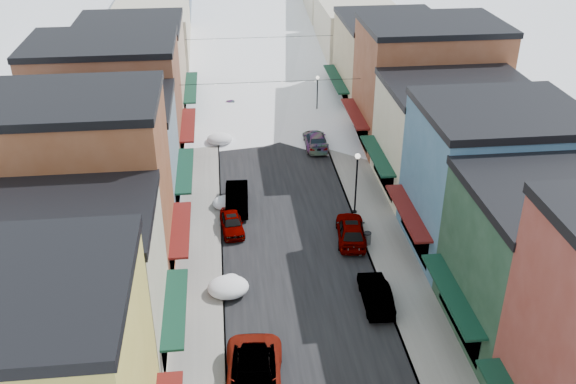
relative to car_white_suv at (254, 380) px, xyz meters
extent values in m
cube|color=black|center=(3.62, 50.95, -0.89)|extent=(10.00, 160.00, 0.01)
cube|color=gray|center=(-2.98, 50.95, -0.82)|extent=(3.20, 160.00, 0.15)
cube|color=gray|center=(10.22, 50.95, -0.82)|extent=(3.20, 160.00, 0.15)
cube|color=slate|center=(-1.43, 50.95, -0.82)|extent=(0.10, 160.00, 0.15)
cube|color=slate|center=(8.67, 50.95, -0.82)|extent=(0.10, 160.00, 0.15)
cube|color=#BEB899|center=(-9.58, 3.45, 3.60)|extent=(10.00, 8.00, 9.00)
cube|color=black|center=(-9.58, 3.45, 8.35)|extent=(10.20, 8.20, 0.50)
cube|color=#0E3323|center=(-3.98, 3.45, 2.30)|extent=(1.20, 6.80, 0.15)
cube|color=brown|center=(-10.08, 11.45, 5.10)|extent=(11.00, 8.00, 12.00)
cube|color=black|center=(-10.08, 11.45, 11.35)|extent=(11.20, 8.20, 0.50)
cube|color=#59110F|center=(-3.98, 11.45, 2.30)|extent=(1.20, 6.80, 0.15)
cube|color=slate|center=(-9.58, 19.95, 3.35)|extent=(10.00, 9.00, 8.50)
cube|color=black|center=(-9.58, 19.95, 7.85)|extent=(10.20, 9.20, 0.50)
cube|color=#0E3323|center=(-3.98, 19.95, 2.30)|extent=(1.20, 7.65, 0.15)
cube|color=brown|center=(-10.58, 28.95, 4.35)|extent=(12.00, 9.00, 10.50)
cube|color=black|center=(-10.58, 28.95, 9.85)|extent=(12.20, 9.20, 0.50)
cube|color=#59110F|center=(-3.98, 28.95, 2.30)|extent=(1.20, 7.65, 0.15)
cube|color=tan|center=(-9.58, 38.95, 3.85)|extent=(10.00, 11.00, 9.50)
cube|color=black|center=(-9.58, 38.95, 8.85)|extent=(10.20, 11.20, 0.50)
cube|color=#0E3323|center=(-3.98, 38.95, 2.30)|extent=(1.20, 9.35, 0.15)
cube|color=#1C3B28|center=(16.82, 2.95, 3.60)|extent=(10.00, 9.00, 9.00)
cube|color=black|center=(16.82, 2.95, 8.35)|extent=(10.20, 9.20, 0.50)
cube|color=#0E3323|center=(11.22, 2.95, 2.30)|extent=(1.20, 7.65, 0.15)
cube|color=#3C6788|center=(16.82, 11.95, 4.10)|extent=(10.00, 9.00, 10.00)
cube|color=black|center=(16.82, 11.95, 9.35)|extent=(10.20, 9.20, 0.50)
cube|color=#59110F|center=(11.22, 11.95, 2.30)|extent=(1.20, 7.65, 0.15)
cube|color=beige|center=(17.32, 20.95, 3.35)|extent=(11.00, 9.00, 8.50)
cube|color=black|center=(17.32, 20.95, 7.85)|extent=(11.20, 9.20, 0.50)
cube|color=#0E3323|center=(11.22, 20.95, 2.30)|extent=(1.20, 7.65, 0.15)
cube|color=brown|center=(17.82, 29.95, 4.60)|extent=(12.00, 9.00, 11.00)
cube|color=black|center=(17.82, 29.95, 10.35)|extent=(12.20, 9.20, 0.50)
cube|color=#59110F|center=(11.22, 29.95, 2.30)|extent=(1.20, 7.65, 0.15)
cube|color=tan|center=(16.82, 39.95, 3.60)|extent=(10.00, 11.00, 9.00)
cube|color=black|center=(16.82, 39.95, 8.35)|extent=(10.20, 11.20, 0.50)
cube|color=#0E3323|center=(11.22, 39.95, 2.30)|extent=(1.20, 9.35, 0.15)
cube|color=gray|center=(-8.88, 52.95, 3.10)|extent=(9.00, 13.00, 8.00)
cube|color=gray|center=(16.12, 52.95, 3.10)|extent=(9.00, 13.00, 8.00)
cube|color=gray|center=(-8.88, 66.95, 3.10)|extent=(9.00, 13.00, 8.00)
cube|color=gray|center=(16.12, 66.95, 3.10)|extent=(9.00, 13.00, 8.00)
cylinder|color=black|center=(3.62, 30.95, 5.30)|extent=(16.40, 0.04, 0.04)
cylinder|color=black|center=(3.62, 45.95, 5.30)|extent=(16.40, 0.04, 0.04)
imported|color=#BCBCBE|center=(0.00, 0.00, 0.00)|extent=(3.44, 6.65, 1.79)
imported|color=gray|center=(-0.63, 16.01, -0.23)|extent=(1.92, 4.04, 1.33)
imported|color=black|center=(-0.12, 19.41, -0.08)|extent=(1.92, 5.00, 1.62)
imported|color=gray|center=(-0.11, 39.45, -0.21)|extent=(2.13, 4.80, 1.37)
imported|color=black|center=(7.92, 6.54, -0.15)|extent=(1.71, 4.56, 1.49)
imported|color=gray|center=(7.82, 13.82, -0.05)|extent=(2.56, 5.14, 1.68)
imported|color=black|center=(7.63, 29.93, -0.17)|extent=(2.14, 5.06, 1.46)
imported|color=gray|center=(2.33, 53.20, -0.13)|extent=(2.08, 4.60, 1.53)
imported|color=white|center=(4.22, 60.81, -0.08)|extent=(3.28, 6.11, 1.63)
cylinder|color=#515356|center=(8.82, 12.97, -0.31)|extent=(0.50, 0.50, 0.87)
cylinder|color=black|center=(8.82, 12.97, 0.14)|extent=(0.54, 0.54, 0.06)
cylinder|color=black|center=(8.82, 17.41, -0.69)|extent=(0.34, 0.34, 0.11)
cylinder|color=black|center=(8.82, 17.41, 1.55)|extent=(0.14, 0.14, 4.60)
sphere|color=white|center=(8.82, 17.41, 4.02)|extent=(0.41, 0.41, 0.41)
cylinder|color=black|center=(8.82, 37.14, -0.70)|extent=(0.30, 0.30, 0.10)
cylinder|color=black|center=(8.82, 37.14, 1.27)|extent=(0.12, 0.12, 4.04)
sphere|color=white|center=(8.82, 37.14, 3.45)|extent=(0.36, 0.36, 0.36)
ellipsoid|color=white|center=(-1.10, 8.43, -0.34)|extent=(2.62, 2.21, 1.11)
ellipsoid|color=white|center=(-0.90, 9.63, -0.62)|extent=(1.12, 1.01, 0.56)
ellipsoid|color=white|center=(-0.90, 19.39, -0.41)|extent=(2.28, 1.93, 0.96)
ellipsoid|color=white|center=(-0.70, 20.59, -0.65)|extent=(0.97, 0.88, 0.49)
ellipsoid|color=white|center=(-1.28, 31.65, -0.38)|extent=(2.43, 2.06, 1.03)
ellipsoid|color=white|center=(-1.08, 32.85, -0.64)|extent=(1.04, 0.93, 0.52)
camera|label=1|loc=(-0.88, -24.30, 24.26)|focal=40.00mm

